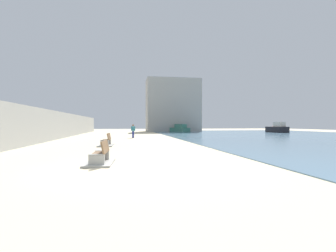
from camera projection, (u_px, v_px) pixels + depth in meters
The scene contains 10 objects.
ground_plane at pixel (124, 139), 26.89m from camera, with size 120.00×120.00×0.00m, color beige.
seawall at pixel (51, 125), 25.60m from camera, with size 0.80×64.00×3.08m, color #9E9E99.
water_bay at pixel (317, 137), 30.98m from camera, with size 36.00×68.00×0.04m, color slate.
bench_near at pixel (100, 158), 10.32m from camera, with size 1.22×2.16×0.98m.
bench_far at pixel (106, 143), 18.85m from camera, with size 1.19×2.15×0.98m.
person_walking at pixel (133, 130), 29.81m from camera, with size 0.52×0.23×1.65m.
boat_nearest at pixel (179, 129), 51.93m from camera, with size 4.13×6.29×1.64m.
boat_mid_bay at pixel (277, 129), 48.09m from camera, with size 2.20×4.85×2.06m.
boat_outer at pixel (277, 128), 53.56m from camera, with size 3.02×5.28×2.13m.
harbor_building at pixel (173, 106), 56.29m from camera, with size 12.00×6.00×11.88m, color #9E9E99.
Camera 1 is at (0.18, -9.31, 1.67)m, focal length 26.30 mm.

